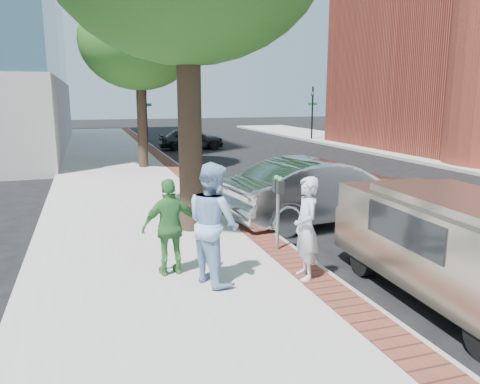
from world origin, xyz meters
name	(u,v)px	position (x,y,z in m)	size (l,w,h in m)	color
ground	(243,259)	(0.00, 0.00, 0.00)	(120.00, 120.00, 0.00)	black
sidewalk	(128,186)	(-1.50, 8.00, 0.07)	(5.00, 60.00, 0.15)	#9E9991
brick_strip	(191,181)	(0.70, 8.00, 0.15)	(0.60, 60.00, 0.01)	brown
curb	(201,182)	(1.05, 8.00, 0.07)	(0.10, 60.00, 0.15)	gray
signal_near	(146,110)	(0.90, 22.00, 2.25)	(0.70, 0.15, 3.80)	black
signal_far	(312,109)	(12.50, 22.00, 2.25)	(0.70, 0.15, 3.80)	black
tree_far	(139,42)	(-0.50, 12.00, 5.30)	(4.80, 4.80, 7.14)	black
parking_meter	(278,197)	(0.67, -0.10, 1.21)	(0.12, 0.32, 1.47)	gray
person_gray	(306,228)	(0.55, -1.58, 1.00)	(0.62, 0.41, 1.70)	silver
person_officer	(213,223)	(-0.92, -1.25, 1.13)	(0.95, 0.74, 1.96)	#92B6E2
person_green	(171,227)	(-1.52, -0.71, 0.97)	(0.96, 0.40, 1.64)	#387C38
sedan_silver	(323,191)	(2.75, 1.99, 0.81)	(1.71, 4.92, 1.62)	silver
bg_car	(191,138)	(3.18, 19.30, 0.65)	(1.54, 3.82, 1.30)	black
van	(453,243)	(2.45, -2.75, 0.92)	(1.95, 4.65, 1.69)	gray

